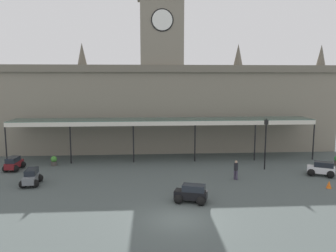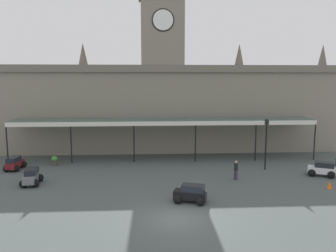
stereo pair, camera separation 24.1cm
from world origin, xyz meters
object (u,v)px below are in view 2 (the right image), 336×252
(car_black_estate, at_px, (191,194))
(planter_near_kerb, at_px, (55,161))
(pedestrian_near_entrance, at_px, (236,169))
(car_white_estate, at_px, (322,170))
(victorian_lamppost, at_px, (266,138))
(car_grey_estate, at_px, (32,177))
(car_maroon_estate, at_px, (15,164))
(traffic_cone, at_px, (329,185))

(car_black_estate, distance_m, planter_near_kerb, 16.26)
(car_black_estate, distance_m, pedestrian_near_entrance, 6.71)
(car_white_estate, distance_m, planter_near_kerb, 25.06)
(victorian_lamppost, height_order, planter_near_kerb, victorian_lamppost)
(car_black_estate, height_order, planter_near_kerb, car_black_estate)
(planter_near_kerb, bearing_deg, car_grey_estate, -91.75)
(car_maroon_estate, height_order, pedestrian_near_entrance, pedestrian_near_entrance)
(car_maroon_estate, bearing_deg, traffic_cone, -14.79)
(car_maroon_estate, relative_size, car_black_estate, 0.95)
(car_white_estate, bearing_deg, traffic_cone, -109.16)
(car_white_estate, height_order, planter_near_kerb, car_white_estate)
(pedestrian_near_entrance, xyz_separation_m, traffic_cone, (6.70, -2.69, -0.61))
(car_maroon_estate, bearing_deg, car_grey_estate, -55.83)
(victorian_lamppost, relative_size, traffic_cone, 8.07)
(car_grey_estate, distance_m, traffic_cone, 23.69)
(car_grey_estate, bearing_deg, planter_near_kerb, 88.25)
(car_white_estate, xyz_separation_m, car_grey_estate, (-24.72, -0.87, 0.00))
(car_black_estate, bearing_deg, pedestrian_near_entrance, 48.12)
(car_grey_estate, distance_m, victorian_lamppost, 20.87)
(planter_near_kerb, bearing_deg, car_maroon_estate, -157.02)
(planter_near_kerb, bearing_deg, car_white_estate, -11.79)
(car_grey_estate, bearing_deg, car_maroon_estate, 124.17)
(car_grey_estate, distance_m, planter_near_kerb, 5.99)
(car_white_estate, distance_m, traffic_cone, 3.53)
(car_black_estate, xyz_separation_m, victorian_lamppost, (8.08, 8.03, 2.46))
(car_grey_estate, xyz_separation_m, planter_near_kerb, (0.18, 5.99, -0.07))
(traffic_cone, xyz_separation_m, planter_near_kerb, (-23.38, 8.44, 0.19))
(car_black_estate, bearing_deg, car_grey_estate, 159.01)
(car_grey_estate, relative_size, victorian_lamppost, 0.48)
(car_maroon_estate, bearing_deg, planter_near_kerb, 22.98)
(traffic_cone, distance_m, planter_near_kerb, 24.86)
(traffic_cone, bearing_deg, victorian_lamppost, 118.42)
(victorian_lamppost, bearing_deg, pedestrian_near_entrance, -139.86)
(pedestrian_near_entrance, bearing_deg, car_white_estate, 4.60)
(car_grey_estate, bearing_deg, traffic_cone, -5.95)
(car_white_estate, relative_size, car_grey_estate, 1.05)
(car_black_estate, bearing_deg, car_maroon_estate, 148.93)
(car_maroon_estate, xyz_separation_m, pedestrian_near_entrance, (19.97, -4.35, 0.34))
(car_maroon_estate, distance_m, victorian_lamppost, 23.74)
(car_black_estate, xyz_separation_m, planter_near_kerb, (-12.21, 10.74, -0.07))
(car_grey_estate, bearing_deg, car_black_estate, -20.99)
(traffic_cone, bearing_deg, car_white_estate, 70.84)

